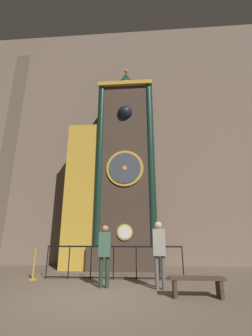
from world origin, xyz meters
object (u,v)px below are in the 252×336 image
at_px(visitor_near, 105,249).
at_px(stanchion_post, 33,270).
at_px(visitor_far, 159,247).
at_px(clock_tower, 116,172).
at_px(visitor_bench, 197,283).

distance_m(visitor_near, stanchion_post, 2.82).
relative_size(visitor_far, stanchion_post, 1.85).
xyz_separation_m(clock_tower, stanchion_post, (-2.40, -2.58, -4.03)).
bearing_deg(clock_tower, visitor_bench, -60.69).
relative_size(stanchion_post, visitor_bench, 0.74).
bearing_deg(clock_tower, visitor_far, -65.27).
height_order(clock_tower, visitor_far, clock_tower).
xyz_separation_m(stanchion_post, visitor_bench, (4.89, -1.87, 0.01)).
distance_m(visitor_near, visitor_far, 1.56).
relative_size(visitor_near, stanchion_post, 1.75).
height_order(clock_tower, visitor_bench, clock_tower).
distance_m(clock_tower, visitor_near, 4.90).
xyz_separation_m(visitor_near, stanchion_post, (-2.54, 1.01, -0.70)).
bearing_deg(clock_tower, visitor_near, -87.77).
xyz_separation_m(visitor_near, visitor_far, (1.56, -0.10, 0.07)).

